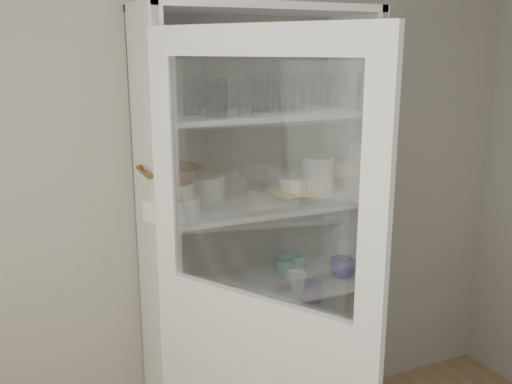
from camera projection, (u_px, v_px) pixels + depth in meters
name	position (u px, v px, depth m)	size (l,w,h in m)	color
wall_back	(197.00, 186.00, 2.66)	(3.60, 0.02, 2.60)	#A6A39F
pantry_cabinet	(251.00, 263.00, 2.69)	(1.00, 0.45, 2.10)	silver
cupboard_door	(259.00, 356.00, 2.01)	(0.51, 0.78, 2.00)	silver
tumbler_0	(217.00, 98.00, 2.20)	(0.08, 0.08, 0.15)	silver
tumbler_1	(219.00, 100.00, 2.23)	(0.07, 0.07, 0.13)	silver
tumbler_2	(246.00, 99.00, 2.25)	(0.07, 0.07, 0.14)	silver
tumbler_3	(264.00, 99.00, 2.33)	(0.06, 0.06, 0.13)	silver
tumbler_4	(287.00, 96.00, 2.33)	(0.08, 0.08, 0.15)	silver
tumbler_5	(297.00, 95.00, 2.39)	(0.07, 0.07, 0.15)	silver
tumbler_6	(352.00, 92.00, 2.50)	(0.08, 0.08, 0.16)	silver
tumbler_7	(161.00, 98.00, 2.29)	(0.07, 0.07, 0.14)	silver
tumbler_8	(219.00, 96.00, 2.34)	(0.07, 0.07, 0.15)	silver
tumbler_9	(192.00, 96.00, 2.33)	(0.07, 0.07, 0.15)	silver
tumbler_10	(280.00, 95.00, 2.46)	(0.07, 0.07, 0.14)	silver
tumbler_11	(261.00, 93.00, 2.46)	(0.08, 0.08, 0.15)	silver
goblet_0	(213.00, 91.00, 2.45)	(0.07, 0.07, 0.17)	silver
goblet_1	(254.00, 92.00, 2.53)	(0.07, 0.07, 0.15)	silver
goblet_2	(287.00, 88.00, 2.62)	(0.08, 0.08, 0.17)	silver
goblet_3	(327.00, 88.00, 2.68)	(0.07, 0.07, 0.16)	silver
plate_stack_front	(171.00, 206.00, 2.32)	(0.24, 0.24, 0.08)	white
plate_stack_back	(203.00, 187.00, 2.57)	(0.20, 0.20, 0.11)	white
cream_bowl	(171.00, 189.00, 2.30)	(0.19, 0.19, 0.06)	beige
terracotta_bowl	(170.00, 174.00, 2.29)	(0.25, 0.25, 0.06)	brown
glass_platter	(294.00, 194.00, 2.63)	(0.34, 0.34, 0.02)	silver
yellow_trivet	(294.00, 191.00, 2.63)	(0.19, 0.19, 0.01)	yellow
white_ramekin	(294.00, 184.00, 2.62)	(0.13, 0.13, 0.06)	white
grey_bowl_stack	(317.00, 176.00, 2.64)	(0.14, 0.14, 0.18)	silver
mug_blue	(342.00, 268.00, 2.72)	(0.12, 0.12, 0.09)	navy
mug_teal	(297.00, 263.00, 2.78)	(0.10, 0.10, 0.09)	#186F81
mug_white	(297.00, 282.00, 2.57)	(0.10, 0.10, 0.09)	white
teal_jar	(285.00, 265.00, 2.74)	(0.08, 0.08, 0.10)	#186F81
measuring_cups	(227.00, 293.00, 2.51)	(0.10, 0.10, 0.04)	silver
white_canister	(169.00, 286.00, 2.49)	(0.10, 0.10, 0.11)	white
cream_dish	(225.00, 362.00, 2.66)	(0.26, 0.26, 0.08)	beige
tin_box	(319.00, 345.00, 2.84)	(0.19, 0.13, 0.06)	#9A97AA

